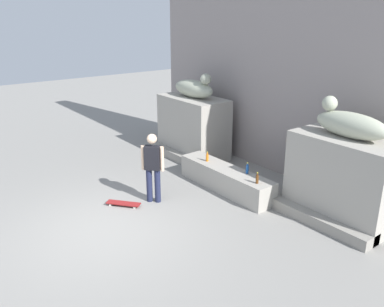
% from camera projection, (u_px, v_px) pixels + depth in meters
% --- Properties ---
extents(ground_plane, '(40.00, 40.00, 0.00)m').
position_uv_depth(ground_plane, '(108.00, 229.00, 8.31)').
color(ground_plane, gray).
extents(facade_wall, '(10.27, 0.60, 6.64)m').
position_uv_depth(facade_wall, '(293.00, 51.00, 10.37)').
color(facade_wall, gray).
rests_on(facade_wall, ground_plane).
extents(pedestal_left, '(2.25, 1.19, 1.83)m').
position_uv_depth(pedestal_left, '(193.00, 126.00, 12.42)').
color(pedestal_left, '#A39E93').
rests_on(pedestal_left, ground_plane).
extents(pedestal_right, '(2.25, 1.19, 1.83)m').
position_uv_depth(pedestal_right, '(344.00, 179.00, 8.51)').
color(pedestal_right, '#A39E93').
rests_on(pedestal_right, ground_plane).
extents(statue_reclining_left, '(1.62, 0.63, 0.78)m').
position_uv_depth(statue_reclining_left, '(194.00, 88.00, 12.00)').
color(statue_reclining_left, '#ADB29A').
rests_on(statue_reclining_left, pedestal_left).
extents(statue_reclining_right, '(1.60, 0.57, 0.78)m').
position_uv_depth(statue_reclining_right, '(350.00, 124.00, 8.14)').
color(statue_reclining_right, '#ADB29A').
rests_on(statue_reclining_right, pedestal_right).
extents(ledge_block, '(2.90, 0.63, 0.58)m').
position_uv_depth(ledge_block, '(225.00, 179.00, 10.10)').
color(ledge_block, '#A39E93').
rests_on(ledge_block, ground_plane).
extents(skater, '(0.43, 0.39, 1.67)m').
position_uv_depth(skater, '(153.00, 165.00, 9.24)').
color(skater, '#1E233F').
rests_on(skater, ground_plane).
extents(skateboard, '(0.75, 0.66, 0.08)m').
position_uv_depth(skateboard, '(123.00, 203.00, 9.29)').
color(skateboard, maroon).
rests_on(skateboard, ground_plane).
extents(bottle_blue, '(0.07, 0.07, 0.28)m').
position_uv_depth(bottle_blue, '(247.00, 169.00, 9.63)').
color(bottle_blue, '#194C99').
rests_on(bottle_blue, ledge_block).
extents(bottle_orange, '(0.07, 0.07, 0.26)m').
position_uv_depth(bottle_orange, '(207.00, 157.00, 10.43)').
color(bottle_orange, orange).
rests_on(bottle_orange, ledge_block).
extents(bottle_brown, '(0.07, 0.07, 0.27)m').
position_uv_depth(bottle_brown, '(257.00, 179.00, 9.06)').
color(bottle_brown, '#593314').
rests_on(bottle_brown, ledge_block).
extents(stair_step, '(7.48, 0.50, 0.24)m').
position_uv_depth(stair_step, '(236.00, 181.00, 10.37)').
color(stair_step, gray).
rests_on(stair_step, ground_plane).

